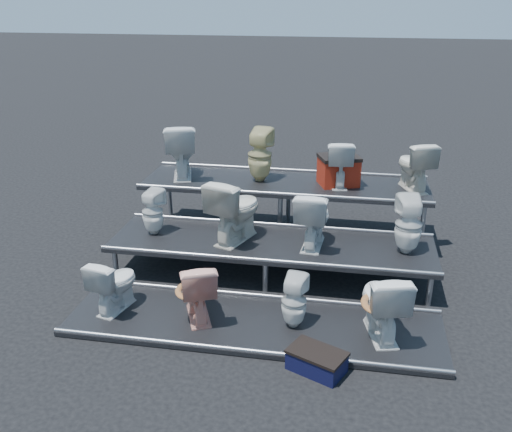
% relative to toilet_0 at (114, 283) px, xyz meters
% --- Properties ---
extents(ground, '(80.00, 80.00, 0.00)m').
position_rel_toilet_0_xyz_m(ground, '(1.63, 1.30, -0.39)').
color(ground, black).
rests_on(ground, ground).
extents(tier_front, '(4.20, 1.20, 0.06)m').
position_rel_toilet_0_xyz_m(tier_front, '(1.63, 0.00, -0.36)').
color(tier_front, black).
rests_on(tier_front, ground).
extents(tier_mid, '(4.20, 1.20, 0.46)m').
position_rel_toilet_0_xyz_m(tier_mid, '(1.63, 1.30, -0.16)').
color(tier_mid, black).
rests_on(tier_mid, ground).
extents(tier_back, '(4.20, 1.20, 0.86)m').
position_rel_toilet_0_xyz_m(tier_back, '(1.63, 2.60, 0.04)').
color(tier_back, black).
rests_on(tier_back, ground).
extents(toilet_0, '(0.50, 0.71, 0.65)m').
position_rel_toilet_0_xyz_m(toilet_0, '(0.00, 0.00, 0.00)').
color(toilet_0, silver).
rests_on(toilet_0, tier_front).
extents(toilet_1, '(0.63, 0.79, 0.71)m').
position_rel_toilet_0_xyz_m(toilet_1, '(0.98, 0.00, 0.03)').
color(toilet_1, '#E9A18D').
rests_on(toilet_1, tier_front).
extents(toilet_2, '(0.33, 0.33, 0.61)m').
position_rel_toilet_0_xyz_m(toilet_2, '(2.08, 0.00, -0.02)').
color(toilet_2, silver).
rests_on(toilet_2, tier_front).
extents(toilet_3, '(0.61, 0.85, 0.78)m').
position_rel_toilet_0_xyz_m(toilet_3, '(3.02, 0.00, 0.06)').
color(toilet_3, silver).
rests_on(toilet_3, tier_front).
extents(toilet_4, '(0.37, 0.37, 0.62)m').
position_rel_toilet_0_xyz_m(toilet_4, '(0.02, 1.30, 0.39)').
color(toilet_4, silver).
rests_on(toilet_4, tier_mid).
extents(toilet_5, '(0.73, 0.94, 0.85)m').
position_rel_toilet_0_xyz_m(toilet_5, '(1.15, 1.30, 0.50)').
color(toilet_5, beige).
rests_on(toilet_5, tier_mid).
extents(toilet_6, '(0.46, 0.76, 0.75)m').
position_rel_toilet_0_xyz_m(toilet_6, '(2.16, 1.30, 0.45)').
color(toilet_6, silver).
rests_on(toilet_6, tier_mid).
extents(toilet_7, '(0.39, 0.39, 0.74)m').
position_rel_toilet_0_xyz_m(toilet_7, '(3.33, 1.30, 0.44)').
color(toilet_7, silver).
rests_on(toilet_7, tier_mid).
extents(toilet_8, '(0.66, 0.90, 0.82)m').
position_rel_toilet_0_xyz_m(toilet_8, '(0.04, 2.60, 0.88)').
color(toilet_8, silver).
rests_on(toilet_8, tier_back).
extents(toilet_9, '(0.41, 0.42, 0.79)m').
position_rel_toilet_0_xyz_m(toilet_9, '(1.25, 2.60, 0.87)').
color(toilet_9, '#CABF84').
rests_on(toilet_9, tier_back).
extents(toilet_10, '(0.45, 0.70, 0.68)m').
position_rel_toilet_0_xyz_m(toilet_10, '(2.41, 2.60, 0.81)').
color(toilet_10, silver).
rests_on(toilet_10, tier_back).
extents(toilet_11, '(0.62, 0.79, 0.71)m').
position_rel_toilet_0_xyz_m(toilet_11, '(3.46, 2.60, 0.83)').
color(toilet_11, beige).
rests_on(toilet_11, tier_back).
extents(red_crate, '(0.65, 0.59, 0.39)m').
position_rel_toilet_0_xyz_m(red_crate, '(2.41, 2.62, 0.67)').
color(red_crate, '#9D2211').
rests_on(red_crate, tier_back).
extents(step_stool, '(0.62, 0.52, 0.19)m').
position_rel_toilet_0_xyz_m(step_stool, '(2.39, -0.67, -0.29)').
color(step_stool, black).
rests_on(step_stool, ground).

